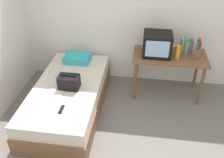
% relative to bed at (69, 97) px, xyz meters
% --- Properties ---
extents(wall_back, '(5.20, 0.10, 2.60)m').
position_rel_bed_xyz_m(wall_back, '(0.94, 1.11, 1.06)').
color(wall_back, silver).
rests_on(wall_back, ground).
extents(bed, '(1.00, 2.00, 0.48)m').
position_rel_bed_xyz_m(bed, '(0.00, 0.00, 0.00)').
color(bed, brown).
rests_on(bed, ground).
extents(desk, '(1.16, 0.60, 0.75)m').
position_rel_bed_xyz_m(desk, '(1.52, 0.65, 0.42)').
color(desk, brown).
rests_on(desk, ground).
extents(tv, '(0.44, 0.39, 0.36)m').
position_rel_bed_xyz_m(tv, '(1.30, 0.65, 0.70)').
color(tv, black).
rests_on(tv, desk).
extents(water_bottle, '(0.08, 0.08, 0.22)m').
position_rel_bed_xyz_m(water_bottle, '(1.62, 0.56, 0.63)').
color(water_bottle, orange).
rests_on(water_bottle, desk).
extents(book_row, '(0.29, 0.16, 0.25)m').
position_rel_bed_xyz_m(book_row, '(1.84, 0.79, 0.63)').
color(book_row, gray).
rests_on(book_row, desk).
extents(picture_frame, '(0.11, 0.02, 0.17)m').
position_rel_bed_xyz_m(picture_frame, '(1.91, 0.56, 0.60)').
color(picture_frame, brown).
rests_on(picture_frame, desk).
extents(pillow, '(0.43, 0.32, 0.11)m').
position_rel_bed_xyz_m(pillow, '(-0.03, 0.72, 0.30)').
color(pillow, '#33A8B7').
rests_on(pillow, bed).
extents(handbag, '(0.30, 0.20, 0.23)m').
position_rel_bed_xyz_m(handbag, '(0.05, -0.06, 0.35)').
color(handbag, black).
rests_on(handbag, bed).
extents(magazine, '(0.21, 0.29, 0.01)m').
position_rel_bed_xyz_m(magazine, '(-0.11, -0.27, 0.25)').
color(magazine, white).
rests_on(magazine, bed).
extents(remote_dark, '(0.04, 0.16, 0.02)m').
position_rel_bed_xyz_m(remote_dark, '(0.09, -0.56, 0.26)').
color(remote_dark, black).
rests_on(remote_dark, bed).
extents(remote_silver, '(0.04, 0.14, 0.02)m').
position_rel_bed_xyz_m(remote_silver, '(-0.24, 0.22, 0.26)').
color(remote_silver, '#B7B7BC').
rests_on(remote_silver, bed).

